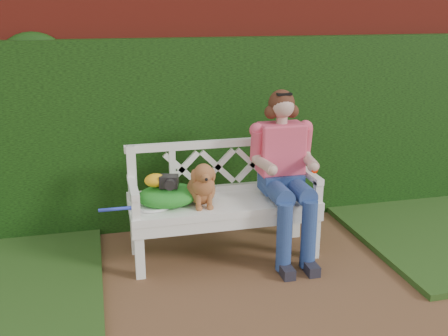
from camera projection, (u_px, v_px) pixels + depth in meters
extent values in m
plane|color=brown|center=(275.00, 316.00, 3.47)|extent=(60.00, 60.00, 0.00)
cube|color=maroon|center=(212.00, 102.00, 4.90)|extent=(10.00, 0.30, 2.20)
cube|color=#215612|center=(217.00, 133.00, 4.77)|extent=(10.00, 0.18, 1.70)
cube|color=black|center=(169.00, 181.00, 3.98)|extent=(0.16, 0.14, 0.09)
ellipsoid|color=orange|center=(155.00, 180.00, 3.98)|extent=(0.17, 0.13, 0.10)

